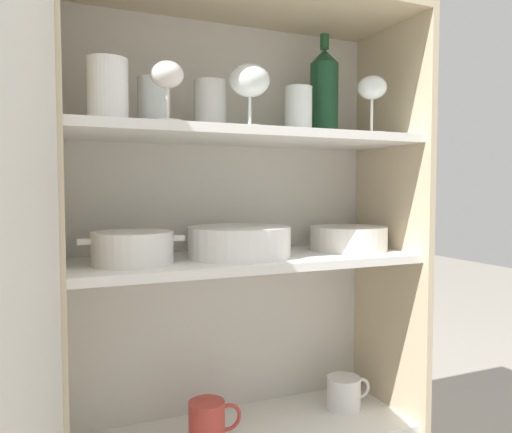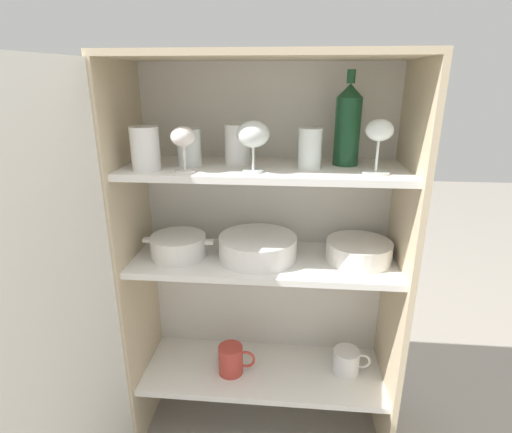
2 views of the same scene
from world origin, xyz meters
The scene contains 21 objects.
cupboard_back_panel centered at (0.00, 0.30, 0.63)m, with size 0.86×0.02×1.25m, color silver.
cupboard_side_left centered at (-0.42, 0.15, 0.63)m, with size 0.02×0.33×1.25m, color #CCB793.
cupboard_side_right centered at (0.42, 0.15, 0.63)m, with size 0.02×0.33×1.25m, color #CCB793.
cupboard_top_panel centered at (0.00, 0.15, 1.26)m, with size 0.86×0.33×0.02m, color #CCB793.
shelf_board_lower centered at (0.00, 0.15, 0.22)m, with size 0.82×0.29×0.02m, color white.
shelf_board_middle centered at (0.00, 0.15, 0.65)m, with size 0.82×0.29×0.02m, color white.
shelf_board_upper centered at (0.00, 0.15, 0.95)m, with size 0.82×0.29×0.02m, color white.
cupboard_door centered at (-0.47, -0.23, 0.63)m, with size 0.10×0.42×1.25m.
tumbler_glass_0 centered at (-0.22, 0.14, 1.01)m, with size 0.07×0.07×0.11m.
tumbler_glass_1 centered at (0.13, 0.13, 1.02)m, with size 0.07×0.07×0.11m.
tumbler_glass_2 centered at (-0.32, 0.07, 1.02)m, with size 0.08×0.08×0.12m.
tumbler_glass_3 centered at (-0.08, 0.17, 1.02)m, with size 0.08×0.08×0.12m.
wine_glass_0 centered at (-0.02, 0.07, 1.06)m, with size 0.09×0.09×0.14m.
wine_glass_1 centered at (0.31, 0.08, 1.06)m, with size 0.07×0.07×0.15m.
wine_glass_2 centered at (-0.21, 0.05, 1.05)m, with size 0.07×0.07×0.12m.
wine_bottle centered at (0.24, 0.19, 1.08)m, with size 0.07×0.07×0.27m.
plate_stack_white centered at (-0.02, 0.14, 0.70)m, with size 0.24×0.24×0.07m.
mixing_bowl_large centered at (0.30, 0.16, 0.70)m, with size 0.20×0.20×0.06m.
casserole_dish centered at (-0.27, 0.13, 0.70)m, with size 0.23×0.17×0.07m.
coffee_mug_primary centered at (0.29, 0.16, 0.28)m, with size 0.13×0.09×0.09m.
coffee_mug_extra_1 centered at (-0.11, 0.12, 0.29)m, with size 0.13×0.08×0.10m.
Camera 2 is at (0.08, -1.00, 1.20)m, focal length 28.00 mm.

